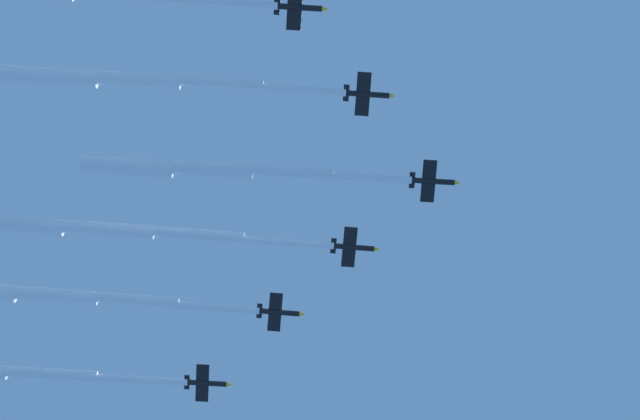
% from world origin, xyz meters
% --- Properties ---
extents(jet_lead, '(42.26, 63.75, 3.86)m').
position_xyz_m(jet_lead, '(-6.04, -23.47, 174.40)').
color(jet_lead, black).
extents(jet_port_inner, '(46.58, 73.88, 3.85)m').
position_xyz_m(jet_port_inner, '(-29.60, -34.04, 176.56)').
color(jet_port_inner, black).
extents(jet_starboard_inner, '(42.63, 65.26, 3.90)m').
position_xyz_m(jet_starboard_inner, '(-0.13, -44.69, 176.84)').
color(jet_starboard_inner, black).
extents(jet_port_mid, '(43.42, 69.16, 3.85)m').
position_xyz_m(jet_port_mid, '(-48.32, -34.92, 176.97)').
color(jet_port_mid, black).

